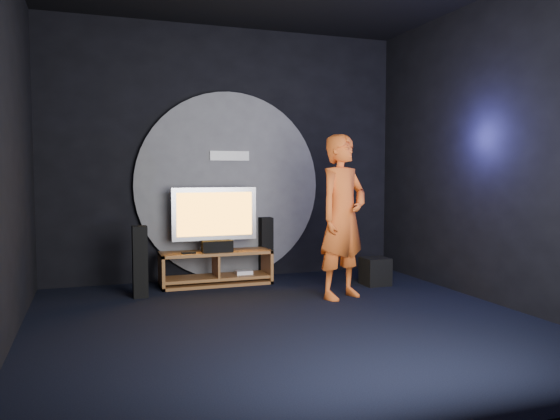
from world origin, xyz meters
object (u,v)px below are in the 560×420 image
at_px(tv, 214,216).
at_px(player, 343,217).
at_px(subwoofer, 375,271).
at_px(media_console, 216,270).
at_px(tower_speaker_right, 266,247).
at_px(tower_speaker_left, 140,262).

xyz_separation_m(tv, player, (1.26, -1.29, 0.06)).
distance_m(subwoofer, player, 1.20).
xyz_separation_m(media_console, subwoofer, (1.99, -0.70, -0.01)).
bearing_deg(tower_speaker_right, tv, -165.40).
bearing_deg(subwoofer, tower_speaker_left, 174.53).
bearing_deg(tv, tower_speaker_left, -154.74).
bearing_deg(subwoofer, player, -144.50).
xyz_separation_m(media_console, tower_speaker_left, (-1.02, -0.41, 0.23)).
xyz_separation_m(tower_speaker_left, player, (2.27, -0.81, 0.54)).
height_order(tower_speaker_left, tower_speaker_right, same).
height_order(tv, tower_speaker_left, tv).
bearing_deg(tower_speaker_left, media_console, 21.93).
bearing_deg(tower_speaker_left, player, -19.64).
xyz_separation_m(tower_speaker_left, tower_speaker_right, (1.79, 0.68, 0.00)).
xyz_separation_m(tv, tower_speaker_left, (-1.01, -0.48, -0.48)).
bearing_deg(media_console, tower_speaker_left, -158.07).
bearing_deg(tower_speaker_right, player, -72.03).
relative_size(tower_speaker_left, tower_speaker_right, 1.00).
height_order(media_console, tv, tv).
relative_size(subwoofer, player, 0.19).
distance_m(media_console, tower_speaker_right, 0.85).
bearing_deg(tv, player, -45.55).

